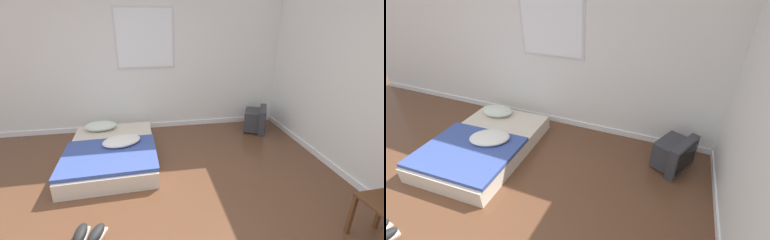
% 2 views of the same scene
% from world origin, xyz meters
% --- Properties ---
extents(wall_back, '(7.84, 0.08, 2.60)m').
position_xyz_m(wall_back, '(0.00, 2.77, 1.29)').
color(wall_back, white).
rests_on(wall_back, ground_plane).
extents(mattress_bed, '(1.31, 1.82, 0.36)m').
position_xyz_m(mattress_bed, '(-0.34, 1.58, 0.14)').
color(mattress_bed, beige).
rests_on(mattress_bed, ground_plane).
extents(crt_tv, '(0.56, 0.62, 0.45)m').
position_xyz_m(crt_tv, '(2.20, 2.25, 0.21)').
color(crt_tv, '#333338').
rests_on(crt_tv, ground_plane).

